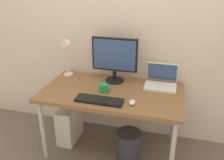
{
  "coord_description": "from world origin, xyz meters",
  "views": [
    {
      "loc": [
        0.57,
        -2.09,
        1.78
      ],
      "look_at": [
        0.0,
        0.0,
        0.83
      ],
      "focal_mm": 39.11,
      "sensor_mm": 36.0,
      "label": 1
    }
  ],
  "objects_px": {
    "monitor": "(115,58)",
    "laptop": "(161,80)",
    "desk": "(112,96)",
    "keyboard": "(99,100)",
    "computer_tower": "(70,123)",
    "desk_lamp": "(65,47)",
    "wastebasket": "(129,145)",
    "coffee_mug": "(104,88)",
    "mouse": "(132,102)"
  },
  "relations": [
    {
      "from": "monitor",
      "to": "laptop",
      "type": "xyz_separation_m",
      "value": [
        0.49,
        0.02,
        -0.21
      ]
    },
    {
      "from": "desk",
      "to": "keyboard",
      "type": "xyz_separation_m",
      "value": [
        -0.06,
        -0.23,
        0.07
      ]
    },
    {
      "from": "monitor",
      "to": "computer_tower",
      "type": "height_order",
      "value": "monitor"
    },
    {
      "from": "desk_lamp",
      "to": "wastebasket",
      "type": "bearing_deg",
      "value": -21.95
    },
    {
      "from": "coffee_mug",
      "to": "computer_tower",
      "type": "bearing_deg",
      "value": 169.06
    },
    {
      "from": "desk",
      "to": "coffee_mug",
      "type": "relative_size",
      "value": 11.31
    },
    {
      "from": "laptop",
      "to": "desk_lamp",
      "type": "relative_size",
      "value": 0.68
    },
    {
      "from": "laptop",
      "to": "keyboard",
      "type": "distance_m",
      "value": 0.71
    },
    {
      "from": "desk",
      "to": "wastebasket",
      "type": "distance_m",
      "value": 0.54
    },
    {
      "from": "laptop",
      "to": "coffee_mug",
      "type": "distance_m",
      "value": 0.61
    },
    {
      "from": "monitor",
      "to": "coffee_mug",
      "type": "distance_m",
      "value": 0.36
    },
    {
      "from": "keyboard",
      "to": "wastebasket",
      "type": "xyz_separation_m",
      "value": [
        0.26,
        0.16,
        -0.57
      ]
    },
    {
      "from": "desk",
      "to": "monitor",
      "type": "relative_size",
      "value": 2.89
    },
    {
      "from": "keyboard",
      "to": "coffee_mug",
      "type": "xyz_separation_m",
      "value": [
        -0.02,
        0.19,
        0.03
      ]
    },
    {
      "from": "desk_lamp",
      "to": "coffee_mug",
      "type": "distance_m",
      "value": 0.66
    },
    {
      "from": "coffee_mug",
      "to": "wastebasket",
      "type": "bearing_deg",
      "value": -7.66
    },
    {
      "from": "monitor",
      "to": "computer_tower",
      "type": "distance_m",
      "value": 0.92
    },
    {
      "from": "keyboard",
      "to": "mouse",
      "type": "xyz_separation_m",
      "value": [
        0.3,
        0.03,
        0.01
      ]
    },
    {
      "from": "mouse",
      "to": "wastebasket",
      "type": "height_order",
      "value": "mouse"
    },
    {
      "from": "computer_tower",
      "to": "keyboard",
      "type": "bearing_deg",
      "value": -31.26
    },
    {
      "from": "desk",
      "to": "laptop",
      "type": "bearing_deg",
      "value": 29.73
    },
    {
      "from": "desk",
      "to": "wastebasket",
      "type": "bearing_deg",
      "value": -21.22
    },
    {
      "from": "desk",
      "to": "desk_lamp",
      "type": "distance_m",
      "value": 0.75
    },
    {
      "from": "desk_lamp",
      "to": "keyboard",
      "type": "distance_m",
      "value": 0.79
    },
    {
      "from": "desk_lamp",
      "to": "wastebasket",
      "type": "distance_m",
      "value": 1.24
    },
    {
      "from": "laptop",
      "to": "wastebasket",
      "type": "relative_size",
      "value": 1.07
    },
    {
      "from": "desk_lamp",
      "to": "laptop",
      "type": "bearing_deg",
      "value": 0.92
    },
    {
      "from": "laptop",
      "to": "wastebasket",
      "type": "height_order",
      "value": "laptop"
    },
    {
      "from": "keyboard",
      "to": "computer_tower",
      "type": "bearing_deg",
      "value": 148.74
    },
    {
      "from": "laptop",
      "to": "keyboard",
      "type": "xyz_separation_m",
      "value": [
        -0.51,
        -0.49,
        -0.05
      ]
    },
    {
      "from": "laptop",
      "to": "desk_lamp",
      "type": "xyz_separation_m",
      "value": [
        -1.05,
        -0.02,
        0.28
      ]
    },
    {
      "from": "desk_lamp",
      "to": "computer_tower",
      "type": "xyz_separation_m",
      "value": [
        0.08,
        -0.2,
        -0.83
      ]
    },
    {
      "from": "desk_lamp",
      "to": "computer_tower",
      "type": "relative_size",
      "value": 1.12
    },
    {
      "from": "monitor",
      "to": "desk_lamp",
      "type": "distance_m",
      "value": 0.56
    },
    {
      "from": "laptop",
      "to": "mouse",
      "type": "distance_m",
      "value": 0.51
    },
    {
      "from": "laptop",
      "to": "coffee_mug",
      "type": "xyz_separation_m",
      "value": [
        -0.53,
        -0.3,
        -0.02
      ]
    },
    {
      "from": "keyboard",
      "to": "laptop",
      "type": "bearing_deg",
      "value": 44.04
    },
    {
      "from": "wastebasket",
      "to": "laptop",
      "type": "bearing_deg",
      "value": 52.97
    },
    {
      "from": "laptop",
      "to": "desk_lamp",
      "type": "height_order",
      "value": "desk_lamp"
    },
    {
      "from": "keyboard",
      "to": "mouse",
      "type": "height_order",
      "value": "mouse"
    },
    {
      "from": "laptop",
      "to": "computer_tower",
      "type": "distance_m",
      "value": 1.14
    },
    {
      "from": "computer_tower",
      "to": "mouse",
      "type": "bearing_deg",
      "value": -18.19
    },
    {
      "from": "desk_lamp",
      "to": "mouse",
      "type": "xyz_separation_m",
      "value": [
        0.84,
        -0.45,
        -0.32
      ]
    },
    {
      "from": "desk",
      "to": "monitor",
      "type": "distance_m",
      "value": 0.41
    },
    {
      "from": "keyboard",
      "to": "desk_lamp",
      "type": "bearing_deg",
      "value": 138.48
    },
    {
      "from": "monitor",
      "to": "mouse",
      "type": "distance_m",
      "value": 0.59
    },
    {
      "from": "desk_lamp",
      "to": "coffee_mug",
      "type": "relative_size",
      "value": 3.85
    },
    {
      "from": "computer_tower",
      "to": "monitor",
      "type": "bearing_deg",
      "value": 22.53
    },
    {
      "from": "laptop",
      "to": "mouse",
      "type": "relative_size",
      "value": 3.56
    },
    {
      "from": "keyboard",
      "to": "coffee_mug",
      "type": "relative_size",
      "value": 3.58
    }
  ]
}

